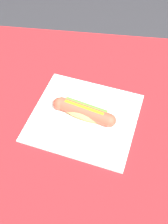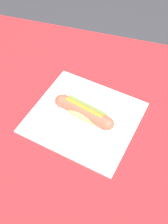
# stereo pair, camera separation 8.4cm
# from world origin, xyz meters

# --- Properties ---
(ground_plane) EXTENTS (6.00, 6.00, 0.00)m
(ground_plane) POSITION_xyz_m (0.00, 0.00, 0.00)
(ground_plane) COLOR #2D2D33
(ground_plane) RESTS_ON ground
(dining_table) EXTENTS (1.24, 0.81, 0.77)m
(dining_table) POSITION_xyz_m (0.00, 0.00, 0.63)
(dining_table) COLOR brown
(dining_table) RESTS_ON ground
(paper_wrapper) EXTENTS (0.37, 0.35, 0.01)m
(paper_wrapper) POSITION_xyz_m (-0.07, -0.02, 0.77)
(paper_wrapper) COLOR white
(paper_wrapper) RESTS_ON dining_table
(hot_dog) EXTENTS (0.20, 0.09, 0.05)m
(hot_dog) POSITION_xyz_m (-0.07, -0.02, 0.80)
(hot_dog) COLOR tan
(hot_dog) RESTS_ON paper_wrapper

